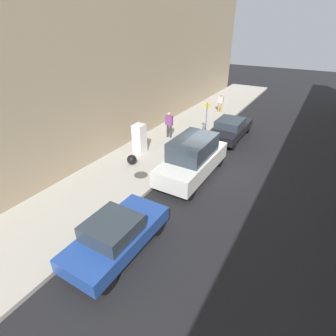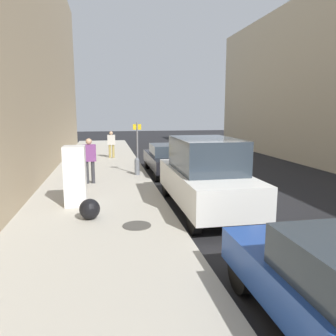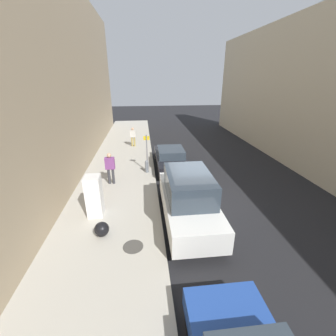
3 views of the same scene
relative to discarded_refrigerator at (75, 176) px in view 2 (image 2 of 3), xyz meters
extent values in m
plane|color=black|center=(4.49, 0.29, -1.06)|extent=(80.00, 80.00, 0.00)
cube|color=#B2ADA0|center=(0.58, 0.29, -0.97)|extent=(4.27, 44.00, 0.17)
cube|color=white|center=(0.00, 0.00, 0.00)|extent=(0.62, 0.67, 1.77)
cube|color=black|center=(0.00, 0.34, 0.00)|extent=(0.01, 0.01, 1.69)
cube|color=yellow|center=(-0.08, 0.34, 0.32)|extent=(0.16, 0.01, 0.22)
cube|color=red|center=(0.00, 0.34, 0.57)|extent=(0.56, 0.01, 0.05)
cube|color=red|center=(0.00, 0.34, -0.35)|extent=(0.56, 0.01, 0.05)
cylinder|color=#47443F|center=(1.61, -2.17, -0.88)|extent=(0.70, 0.70, 0.02)
cylinder|color=slate|center=(2.29, 4.56, 0.26)|extent=(0.07, 0.07, 2.30)
cube|color=yellow|center=(2.29, 4.58, 1.21)|extent=(0.36, 0.02, 0.24)
cylinder|color=slate|center=(2.24, 4.39, -0.57)|extent=(0.22, 0.22, 0.64)
sphere|color=slate|center=(2.24, 4.39, -0.22)|extent=(0.20, 0.20, 0.20)
sphere|color=black|center=(0.46, -1.42, -0.62)|extent=(0.54, 0.54, 0.54)
cylinder|color=#333338|center=(0.17, 2.99, -0.45)|extent=(0.14, 0.14, 0.87)
cylinder|color=#333338|center=(0.40, 2.99, -0.45)|extent=(0.14, 0.14, 0.87)
cube|color=#7A3D7F|center=(0.28, 2.99, 0.31)|extent=(0.51, 0.22, 0.65)
sphere|color=tan|center=(0.28, 2.99, 0.75)|extent=(0.23, 0.23, 0.23)
cylinder|color=#A8934C|center=(1.14, 10.13, -0.49)|extent=(0.14, 0.14, 0.79)
cylinder|color=#A8934C|center=(1.34, 10.13, -0.49)|extent=(0.14, 0.14, 0.79)
cube|color=beige|center=(1.24, 10.13, 0.19)|extent=(0.46, 0.22, 0.59)
sphere|color=tan|center=(1.24, 10.13, 0.60)|extent=(0.21, 0.21, 0.21)
cylinder|color=black|center=(3.05, -5.17, -0.70)|extent=(0.22, 0.72, 0.72)
cylinder|color=black|center=(4.56, -5.17, -0.70)|extent=(0.22, 0.72, 0.72)
cube|color=silver|center=(3.81, -0.68, -0.26)|extent=(1.93, 4.90, 0.85)
cube|color=#2D3842|center=(3.81, -0.68, 0.64)|extent=(1.70, 2.69, 0.95)
cylinder|color=black|center=(2.97, 1.15, -0.69)|extent=(0.22, 0.74, 0.74)
cylinder|color=black|center=(4.64, 1.15, -0.69)|extent=(0.22, 0.74, 0.74)
cylinder|color=black|center=(2.97, -2.51, -0.69)|extent=(0.22, 0.74, 0.74)
cylinder|color=black|center=(4.64, -2.51, -0.69)|extent=(0.22, 0.74, 0.74)
cube|color=black|center=(3.81, 5.32, -0.42)|extent=(1.83, 4.58, 0.55)
cube|color=#2D3842|center=(3.81, 5.09, 0.11)|extent=(1.61, 1.92, 0.50)
cylinder|color=black|center=(3.02, 6.99, -0.69)|extent=(0.22, 0.74, 0.74)
cylinder|color=black|center=(4.59, 6.99, -0.69)|extent=(0.22, 0.74, 0.74)
cylinder|color=black|center=(3.02, 3.65, -0.69)|extent=(0.22, 0.74, 0.74)
cylinder|color=black|center=(4.59, 3.65, -0.69)|extent=(0.22, 0.74, 0.74)
camera|label=1|loc=(8.74, -11.48, 6.09)|focal=28.00mm
camera|label=2|loc=(0.94, -9.84, 1.88)|focal=35.00mm
camera|label=3|loc=(2.13, -8.42, 4.55)|focal=24.00mm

